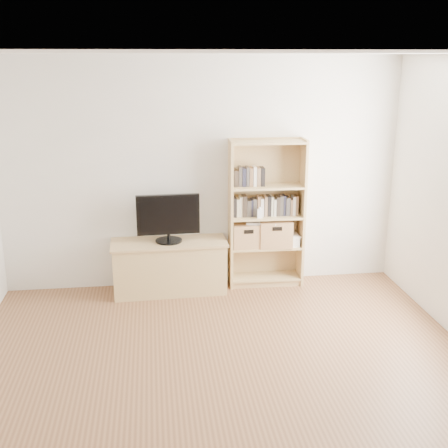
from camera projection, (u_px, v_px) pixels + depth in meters
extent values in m
cube|color=brown|center=(234.00, 405.00, 4.32)|extent=(4.50, 5.00, 0.01)
cube|color=silver|center=(202.00, 174.00, 6.32)|extent=(4.50, 0.02, 2.60)
cube|color=white|center=(236.00, 53.00, 3.57)|extent=(4.50, 5.00, 0.01)
cube|color=tan|center=(170.00, 267.00, 6.34)|extent=(1.26, 0.50, 0.57)
cube|color=tan|center=(266.00, 214.00, 6.39)|extent=(0.86, 0.32, 1.70)
cube|color=black|center=(168.00, 218.00, 6.17)|extent=(0.69, 0.08, 0.54)
cube|color=black|center=(266.00, 206.00, 6.39)|extent=(0.83, 0.19, 0.22)
cube|color=black|center=(250.00, 176.00, 6.27)|extent=(0.41, 0.17, 0.21)
cube|color=white|center=(260.00, 213.00, 6.29)|extent=(0.06, 0.04, 0.11)
cube|color=#AF784F|center=(247.00, 235.00, 6.44)|extent=(0.34, 0.28, 0.28)
cube|color=#AF784F|center=(275.00, 233.00, 6.47)|extent=(0.39, 0.33, 0.31)
cube|color=white|center=(262.00, 222.00, 6.41)|extent=(0.38, 0.31, 0.03)
cube|color=silver|center=(291.00, 240.00, 6.51)|extent=(0.17, 0.24, 0.11)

